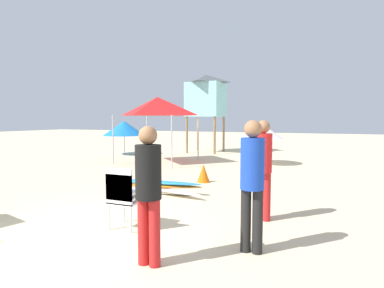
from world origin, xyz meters
TOP-DOWN VIEW (x-y plane):
  - ground at (0.00, 0.00)m, footprint 80.00×80.00m
  - stacked_plastic_chairs at (0.52, 0.87)m, footprint 0.48×0.48m
  - surfboard_pile at (-0.25, 3.30)m, footprint 2.66×0.81m
  - lifeguard_near_left at (2.65, 0.78)m, footprint 0.32×0.32m
  - lifeguard_near_center at (2.52, 2.23)m, footprint 0.32×0.32m
  - lifeguard_near_right at (1.57, -0.09)m, footprint 0.32×0.32m
  - popup_canopy at (-3.00, 8.37)m, footprint 2.66×2.66m
  - lifeguard_tower at (-2.57, 12.96)m, footprint 1.98×1.98m
  - beach_umbrella_left at (1.09, 9.44)m, footprint 1.81×1.81m
  - beach_umbrella_mid at (-6.04, 10.32)m, footprint 2.14×2.14m
  - traffic_cone_near at (0.31, 5.08)m, footprint 0.37×0.37m

SIDE VIEW (x-z plane):
  - ground at x=0.00m, z-range 0.00..0.00m
  - surfboard_pile at x=-0.25m, z-range 0.01..0.33m
  - traffic_cone_near at x=0.31m, z-range 0.00..0.52m
  - stacked_plastic_chairs at x=0.52m, z-range 0.09..1.11m
  - lifeguard_near_right at x=1.57m, z-range 0.13..1.86m
  - lifeguard_near_center at x=2.52m, z-range 0.14..1.93m
  - lifeguard_near_left at x=2.65m, z-range 0.14..1.94m
  - beach_umbrella_left at x=1.09m, z-range 0.51..2.17m
  - beach_umbrella_mid at x=-6.04m, z-range 0.49..2.21m
  - popup_canopy at x=-3.00m, z-range 0.98..3.71m
  - lifeguard_tower at x=-2.57m, z-range 0.98..5.18m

